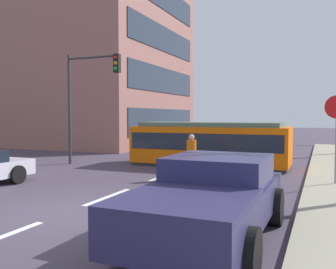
{
  "coord_description": "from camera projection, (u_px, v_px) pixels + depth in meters",
  "views": [
    {
      "loc": [
        5.71,
        -7.18,
        2.36
      ],
      "look_at": [
        -0.91,
        8.72,
        1.48
      ],
      "focal_mm": 39.75,
      "sensor_mm": 36.0,
      "label": 1
    }
  ],
  "objects": [
    {
      "name": "lane_stripe_2",
      "position": [
        163.0,
        176.0,
        14.46
      ],
      "size": [
        0.16,
        2.4,
        0.01
      ],
      "primitive_type": "cube",
      "color": "silver",
      "rests_on": "ground"
    },
    {
      "name": "pickup_truck_parked",
      "position": [
        211.0,
        198.0,
        7.03
      ],
      "size": [
        2.32,
        5.02,
        1.55
      ],
      "color": "#2C274F",
      "rests_on": "ground"
    },
    {
      "name": "lane_stripe_1",
      "position": [
        108.0,
        197.0,
        10.77
      ],
      "size": [
        0.16,
        2.4,
        0.01
      ],
      "primitive_type": "cube",
      "color": "silver",
      "rests_on": "ground"
    },
    {
      "name": "corner_building",
      "position": [
        83.0,
        31.0,
        31.84
      ],
      "size": [
        15.19,
        14.12,
        19.2
      ],
      "color": "#9B6358",
      "rests_on": "ground"
    },
    {
      "name": "ground_plane",
      "position": [
        195.0,
        164.0,
        18.15
      ],
      "size": [
        120.0,
        120.0,
        0.0
      ],
      "primitive_type": "plane",
      "color": "#453B4B"
    },
    {
      "name": "lane_stripe_3",
      "position": [
        223.0,
        153.0,
        23.27
      ],
      "size": [
        0.16,
        2.4,
        0.01
      ],
      "primitive_type": "cube",
      "color": "silver",
      "rests_on": "ground"
    },
    {
      "name": "traffic_light_mast",
      "position": [
        88.0,
        87.0,
        17.56
      ],
      "size": [
        2.89,
        0.33,
        5.29
      ],
      "color": "#333333",
      "rests_on": "ground"
    },
    {
      "name": "city_bus",
      "position": [
        211.0,
        136.0,
        23.99
      ],
      "size": [
        2.59,
        6.01,
        1.77
      ],
      "color": "#213C96",
      "rests_on": "ground"
    },
    {
      "name": "lane_stripe_4",
      "position": [
        242.0,
        146.0,
        28.8
      ],
      "size": [
        0.16,
        2.4,
        0.01
      ],
      "primitive_type": "cube",
      "color": "silver",
      "rests_on": "ground"
    },
    {
      "name": "pedestrian_crossing",
      "position": [
        192.0,
        154.0,
        13.8
      ],
      "size": [
        0.51,
        0.36,
        1.67
      ],
      "color": "#212E44",
      "rests_on": "ground"
    },
    {
      "name": "streetcar_tram",
      "position": [
        210.0,
        143.0,
        17.34
      ],
      "size": [
        7.18,
        2.54,
        2.05
      ],
      "color": "#E55F07",
      "rests_on": "ground"
    }
  ]
}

